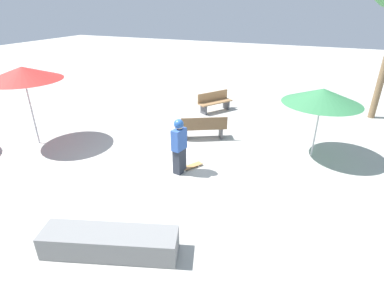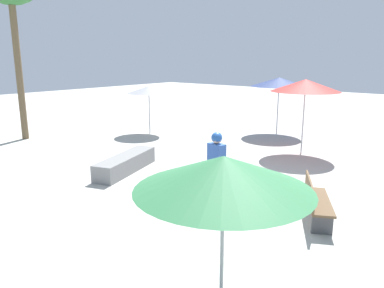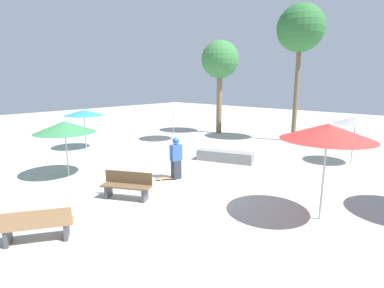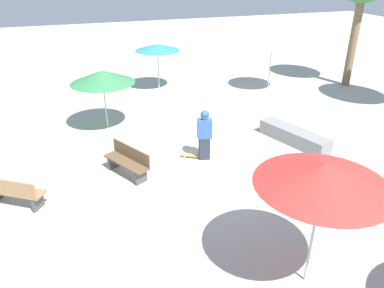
% 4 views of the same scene
% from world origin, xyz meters
% --- Properties ---
extents(ground_plane, '(60.00, 60.00, 0.00)m').
position_xyz_m(ground_plane, '(0.00, 0.00, 0.00)').
color(ground_plane, '#B2AFA8').
extents(skater_main, '(0.47, 0.32, 1.61)m').
position_xyz_m(skater_main, '(0.14, 0.50, 0.87)').
color(skater_main, '#282D38').
rests_on(skater_main, ground_plane).
extents(skateboard, '(0.79, 0.59, 0.07)m').
position_xyz_m(skateboard, '(-0.18, 0.68, 0.06)').
color(skateboard, '#B7844C').
rests_on(skateboard, ground_plane).
extents(concrete_ledge, '(1.42, 2.66, 0.49)m').
position_xyz_m(concrete_ledge, '(3.42, 0.57, 0.25)').
color(concrete_ledge, gray).
rests_on(concrete_ledge, ground_plane).
extents(bench_near, '(1.58, 1.25, 0.85)m').
position_xyz_m(bench_near, '(-5.28, -0.35, 0.43)').
color(bench_near, '#47474C').
rests_on(bench_near, ground_plane).
extents(bench_far, '(1.14, 1.62, 0.85)m').
position_xyz_m(bench_far, '(-2.28, 0.29, 0.43)').
color(bench_far, '#47474C').
rests_on(bench_far, ground_plane).
extents(shade_umbrella_teal, '(2.08, 2.08, 2.14)m').
position_xyz_m(shade_umbrella_teal, '(0.54, 7.85, 1.99)').
color(shade_umbrella_teal, '#B7B7BC').
rests_on(shade_umbrella_teal, ground_plane).
extents(shade_umbrella_red, '(2.36, 2.36, 2.61)m').
position_xyz_m(shade_umbrella_red, '(0.27, -4.80, 2.40)').
color(shade_umbrella_red, '#B7B7BC').
rests_on(shade_umbrella_red, ground_plane).
extents(shade_umbrella_green, '(2.28, 2.28, 2.17)m').
position_xyz_m(shade_umbrella_green, '(-2.43, 3.90, 1.94)').
color(shade_umbrella_green, '#B7B7BC').
rests_on(shade_umbrella_green, ground_plane).
extents(shade_umbrella_white, '(2.16, 2.16, 2.37)m').
position_xyz_m(shade_umbrella_white, '(5.47, 6.02, 2.21)').
color(shade_umbrella_white, '#B7B7BC').
rests_on(shade_umbrella_white, ground_plane).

